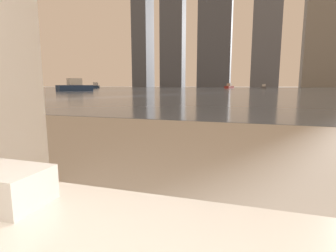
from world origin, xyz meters
The scene contains 11 objects.
towel_stack centered at (-0.22, 0.88, 0.62)m, with size 0.25×0.19×0.12m.
harbor_water centered at (0.00, 62.00, 0.01)m, with size 180.00×110.00×0.01m.
harbor_boat_0 centered at (4.01, 76.37, 0.42)m, with size 1.44×3.22×1.17m.
harbor_boat_2 centered at (-25.34, 34.92, 0.70)m, with size 4.27×5.37×1.95m.
harbor_boat_3 centered at (-5.10, 75.91, 0.51)m, with size 2.43×3.96×1.41m.
harbor_boat_4 centered at (-41.39, 65.81, 0.61)m, with size 3.28×4.76×1.70m.
skyline_tower_0 centered at (-48.34, 118.00, 32.38)m, with size 7.14×10.73×64.76m.
skyline_tower_1 centered at (-33.84, 118.00, 25.44)m, with size 10.25×7.41×50.88m.
skyline_tower_2 centered at (-14.96, 118.00, 34.46)m, with size 13.95×7.70×68.92m.
skyline_tower_3 centered at (5.73, 118.00, 28.90)m, with size 10.87×9.67×57.79m.
skyline_tower_4 centered at (26.21, 118.00, 17.80)m, with size 13.32×6.34×35.60m.
Camera 1 is at (0.53, 0.26, 0.95)m, focal length 28.00 mm.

